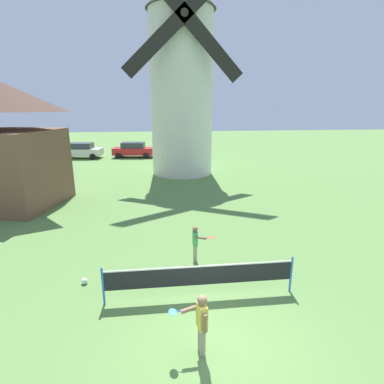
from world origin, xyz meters
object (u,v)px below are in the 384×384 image
(windmill, at_px, (181,76))
(parked_car_red, at_px, (133,150))
(tennis_net, at_px, (200,276))
(player_near, at_px, (201,321))
(parked_car_cream, at_px, (81,150))
(player_far, at_px, (196,241))
(stray_ball, at_px, (84,281))

(windmill, xyz_separation_m, parked_car_red, (-4.45, 8.31, -6.51))
(tennis_net, xyz_separation_m, player_near, (-0.27, -1.95, 0.12))
(parked_car_cream, bearing_deg, player_far, -68.24)
(stray_ball, bearing_deg, windmill, 74.56)
(player_near, relative_size, parked_car_cream, 0.33)
(player_far, xyz_separation_m, parked_car_red, (-3.73, 22.58, 0.10))
(player_far, bearing_deg, windmill, 87.13)
(windmill, xyz_separation_m, stray_ball, (-4.24, -15.35, -7.22))
(tennis_net, bearing_deg, parked_car_cream, 109.72)
(windmill, xyz_separation_m, player_near, (-1.13, -18.37, -6.51))
(player_near, bearing_deg, windmill, 86.48)
(tennis_net, xyz_separation_m, stray_ball, (-3.37, 1.06, -0.59))
(player_near, bearing_deg, player_far, 84.22)
(tennis_net, distance_m, parked_car_cream, 26.27)
(player_near, xyz_separation_m, player_far, (0.42, 4.10, -0.10))
(windmill, bearing_deg, player_far, -92.87)
(tennis_net, height_order, player_near, player_near)
(player_far, height_order, parked_car_red, parked_car_red)
(windmill, xyz_separation_m, tennis_net, (-0.86, -16.41, -6.63))
(player_far, relative_size, stray_ball, 6.77)
(player_far, height_order, parked_car_cream, parked_car_cream)
(tennis_net, bearing_deg, parked_car_red, 98.25)
(windmill, height_order, parked_car_red, windmill)
(parked_car_cream, bearing_deg, tennis_net, -70.28)
(stray_ball, relative_size, parked_car_red, 0.04)
(windmill, height_order, player_far, windmill)
(player_near, xyz_separation_m, stray_ball, (-3.11, 3.02, -0.72))
(tennis_net, xyz_separation_m, player_far, (0.15, 2.15, 0.02))
(player_near, bearing_deg, tennis_net, 82.25)
(player_far, bearing_deg, tennis_net, -93.97)
(parked_car_red, bearing_deg, windmill, -61.83)
(windmill, relative_size, parked_car_red, 3.46)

